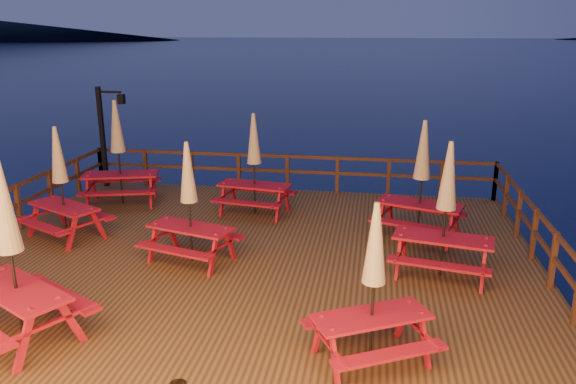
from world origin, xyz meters
name	(u,v)px	position (x,y,z in m)	size (l,w,h in m)	color
ground	(252,271)	(0.00, 0.00, 0.00)	(500.00, 500.00, 0.00)	#051231
deck	(252,263)	(0.00, 0.00, 0.20)	(12.00, 10.00, 0.40)	#3F2C14
deck_piles	(252,284)	(0.00, 0.00, -0.30)	(11.44, 9.44, 1.40)	#3D2013
railing	(267,196)	(0.00, 1.78, 1.16)	(11.80, 9.75, 1.10)	#3D2013
lamp_post	(107,128)	(-5.39, 4.55, 2.20)	(0.85, 0.18, 3.00)	black
picnic_table_0	(10,250)	(-2.80, -3.85, 1.88)	(2.53, 2.40, 2.85)	maroon
picnic_table_1	(421,178)	(3.58, 1.63, 1.81)	(2.30, 2.08, 2.71)	maroon
picnic_table_2	(61,181)	(-4.44, 0.31, 1.74)	(2.28, 2.14, 2.58)	maroon
picnic_table_3	(446,208)	(3.89, -0.46, 1.79)	(2.14, 1.88, 2.67)	maroon
picnic_table_4	(189,201)	(-1.14, -0.54, 1.71)	(2.10, 1.89, 2.52)	maroon
picnic_table_5	(373,281)	(2.58, -3.60, 1.65)	(2.14, 2.02, 2.41)	maroon
picnic_table_6	(254,163)	(-0.51, 2.69, 1.76)	(2.04, 1.77, 2.61)	maroon
picnic_table_7	(118,151)	(-4.28, 2.92, 1.87)	(2.35, 2.10, 2.84)	maroon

